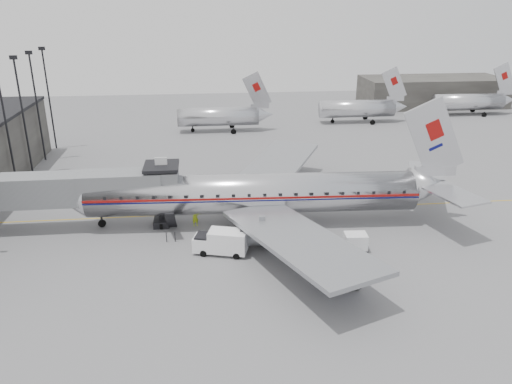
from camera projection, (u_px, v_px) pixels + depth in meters
ground at (256, 236)px, 48.83m from camera, size 160.00×160.00×0.00m
hangar at (432, 91)px, 107.94m from camera, size 30.00×12.00×6.00m
apron_line at (277, 210)px, 54.69m from camera, size 60.00×0.15×0.01m
jet_bridge at (84, 189)px, 49.02m from camera, size 21.00×6.20×7.10m
distant_aircraft_near at (219, 116)px, 86.59m from camera, size 16.39×3.20×10.26m
distant_aircraft_mid at (358, 108)px, 92.95m from camera, size 16.39×3.20×10.26m
distant_aircraft_far at (469, 101)px, 99.10m from camera, size 16.39×3.20×10.26m
airliner at (261, 193)px, 50.47m from camera, size 41.21×38.12×13.03m
service_van at (221, 242)px, 45.04m from camera, size 5.15×3.08×2.27m
baggage_cart_navy at (344, 276)px, 39.82m from camera, size 2.56×2.09×1.83m
baggage_cart_white at (355, 242)px, 45.70m from camera, size 2.22×1.76×1.66m
ramp_worker at (195, 218)px, 50.69m from camera, size 0.76×0.61×1.81m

